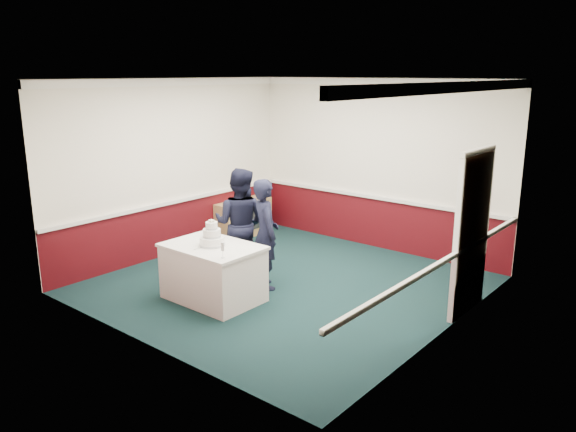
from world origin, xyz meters
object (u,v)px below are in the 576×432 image
Objects in this scene: cake_table at (213,272)px; person_woman at (265,234)px; champagne_flute at (223,247)px; person_man at (240,224)px; sideboard at (244,218)px; cake_knife at (200,248)px; wedding_cake at (212,238)px.

person_woman reaches higher than cake_table.
champagne_flute is at bearing 135.98° from person_woman.
cake_table is at bearing 87.08° from person_man.
cake_table is (1.86, -2.53, 0.05)m from sideboard.
sideboard is at bearing 129.96° from champagne_flute.
person_woman is at bearing 149.90° from person_man.
cake_table is at bearing 83.67° from cake_knife.
champagne_flute is at bearing -29.25° from wedding_cake.
cake_knife is at bearing 107.88° from person_woman.
cake_table is 0.77× the size of person_man.
cake_table is at bearing -90.00° from wedding_cake.
sideboard is at bearing -6.33° from person_woman.
champagne_flute is 1.44m from person_man.
wedding_cake reaches higher than cake_table.
person_man is at bearing 26.28° from person_woman.
champagne_flute is (0.50, -0.28, 0.03)m from wedding_cake.
wedding_cake is at bearing 83.67° from cake_knife.
champagne_flute reaches higher than cake_knife.
champagne_flute is (0.50, -0.28, 0.53)m from cake_table.
cake_table is at bearing 150.75° from champagne_flute.
sideboard is 3.30× the size of wedding_cake.
sideboard is 0.91× the size of cake_table.
person_man is 1.05× the size of person_woman.
sideboard is at bearing -70.73° from person_man.
champagne_flute reaches higher than sideboard.
wedding_cake is (1.86, -2.53, 0.55)m from sideboard.
wedding_cake is 0.23m from cake_knife.
person_woman is at bearing 73.50° from cake_table.
person_man reaches higher than person_woman.
wedding_cake is at bearing 87.08° from person_man.
champagne_flute is 0.13× the size of person_woman.
sideboard is 5.45× the size of cake_knife.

